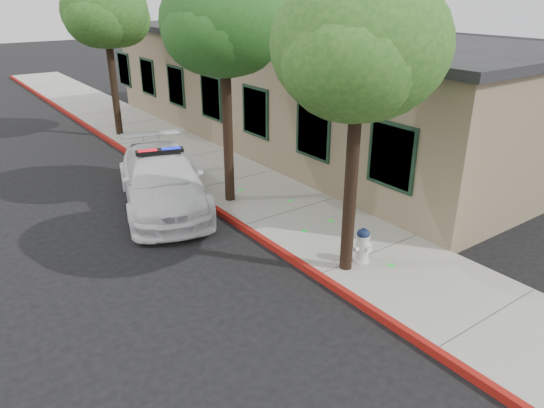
{
  "coord_description": "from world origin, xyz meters",
  "views": [
    {
      "loc": [
        -6.24,
        -6.96,
        5.76
      ],
      "look_at": [
        -0.14,
        1.47,
        1.32
      ],
      "focal_mm": 33.39,
      "sensor_mm": 36.0,
      "label": 1
    }
  ],
  "objects": [
    {
      "name": "street_tree_near",
      "position": [
        0.71,
        -0.12,
        4.68
      ],
      "size": [
        3.52,
        3.32,
        6.07
      ],
      "rotation": [
        0.0,
        0.0,
        -0.08
      ],
      "color": "black",
      "rests_on": "sidewalk"
    },
    {
      "name": "sidewalk",
      "position": [
        1.6,
        3.0,
        0.07
      ],
      "size": [
        3.2,
        60.0,
        0.15
      ],
      "primitive_type": "cube",
      "color": "gray",
      "rests_on": "ground"
    },
    {
      "name": "red_curb",
      "position": [
        0.06,
        3.0,
        0.08
      ],
      "size": [
        0.14,
        60.0,
        0.16
      ],
      "primitive_type": "cube",
      "color": "maroon",
      "rests_on": "ground"
    },
    {
      "name": "police_car",
      "position": [
        -0.9,
        5.72,
        0.79
      ],
      "size": [
        3.72,
        5.81,
        1.69
      ],
      "rotation": [
        0.0,
        0.0,
        -0.31
      ],
      "color": "white",
      "rests_on": "ground"
    },
    {
      "name": "ground",
      "position": [
        0.0,
        0.0,
        0.0
      ],
      "size": [
        120.0,
        120.0,
        0.0
      ],
      "primitive_type": "plane",
      "color": "black",
      "rests_on": "ground"
    },
    {
      "name": "street_tree_mid",
      "position": [
        0.71,
        4.73,
        4.85
      ],
      "size": [
        3.45,
        3.27,
        6.24
      ],
      "rotation": [
        0.0,
        0.0,
        -0.05
      ],
      "color": "black",
      "rests_on": "sidewalk"
    },
    {
      "name": "fire_hydrant",
      "position": [
        1.17,
        -0.13,
        0.56
      ],
      "size": [
        0.46,
        0.4,
        0.82
      ],
      "rotation": [
        0.0,
        0.0,
        -0.06
      ],
      "color": "silver",
      "rests_on": "sidewalk"
    },
    {
      "name": "clapboard_building",
      "position": [
        6.69,
        9.0,
        2.13
      ],
      "size": [
        7.3,
        20.89,
        4.24
      ],
      "color": "#827055",
      "rests_on": "ground"
    },
    {
      "name": "street_tree_far",
      "position": [
        0.74,
        13.5,
        4.82
      ],
      "size": [
        3.47,
        3.29,
        6.22
      ],
      "rotation": [
        0.0,
        0.0,
        -0.04
      ],
      "color": "black",
      "rests_on": "sidewalk"
    }
  ]
}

